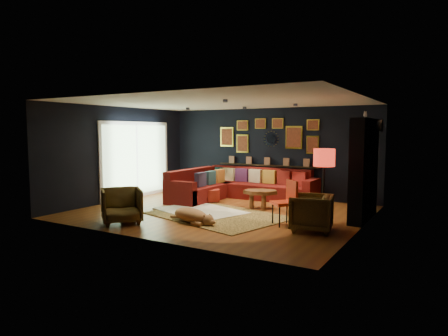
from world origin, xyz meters
The scene contains 20 objects.
floor centered at (0.00, 0.00, 0.00)m, with size 6.50×6.50×0.00m, color brown.
room_walls centered at (0.00, 0.00, 1.59)m, with size 6.50×6.50×6.50m.
sectional centered at (-0.61, 1.81, 0.32)m, with size 3.41×2.69×0.86m.
ledge centered at (0.00, 2.68, 0.92)m, with size 3.20×0.12×0.04m, color black.
gallery_wall centered at (-0.01, 2.72, 1.81)m, with size 3.15×0.04×1.02m.
sunburst_mirror centered at (0.10, 2.72, 1.70)m, with size 0.47×0.16×0.47m.
fireplace centered at (3.09, 0.90, 1.02)m, with size 0.31×1.60×2.20m.
deer_head centered at (3.14, 1.40, 2.05)m, with size 0.50×0.28×0.45m.
sliding_door centered at (-3.22, 0.60, 1.10)m, with size 0.06×2.80×2.20m.
ceiling_spots centered at (0.00, 0.80, 2.56)m, with size 3.30×2.50×0.06m.
shag_rug centered at (-0.45, -0.20, 0.01)m, with size 2.01×1.46×0.03m, color white.
leopard_rug centered at (0.17, -0.42, 0.01)m, with size 2.96×2.11×0.02m, color tan.
coffee_table centered at (0.65, 0.85, 0.38)m, with size 1.04×0.90×0.44m.
pouf centered at (-0.92, 1.01, 0.19)m, with size 0.49×0.49×0.32m, color maroon.
armchair_left centered at (-1.19, -2.05, 0.41)m, with size 0.79×0.74×0.81m, color #A68437.
armchair_right centered at (2.45, -0.66, 0.39)m, with size 0.76×0.72×0.79m, color #A68437.
gold_stool centered at (-1.40, -1.65, 0.22)m, with size 0.35×0.35×0.44m, color gold.
orange_chair centered at (1.86, -0.44, 0.55)m, with size 0.62×0.62×0.92m.
floor_lamp centered at (2.50, -0.05, 1.32)m, with size 0.43×0.43×1.57m.
dog centered at (0.03, -1.28, 0.22)m, with size 1.29×0.63×0.41m, color #B47F50, non-canonical shape.
Camera 1 is at (4.86, -8.06, 1.93)m, focal length 32.00 mm.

